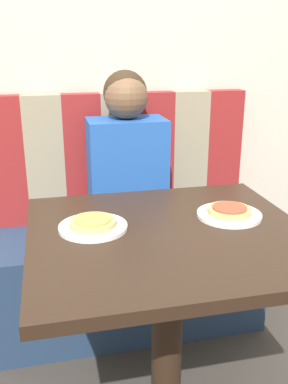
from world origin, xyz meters
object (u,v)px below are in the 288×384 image
at_px(person, 127,157).
at_px(pizza_left, 93,222).
at_px(plate_left, 93,227).
at_px(pizza_right, 229,210).
at_px(plate_right, 229,215).

distance_m(person, pizza_left, 0.65).
bearing_deg(person, plate_left, -109.65).
relative_size(person, plate_left, 3.48).
distance_m(person, pizza_right, 0.65).
relative_size(person, plate_right, 3.48).
height_order(plate_right, pizza_right, pizza_right).
relative_size(plate_right, pizza_left, 1.46).
xyz_separation_m(plate_right, pizza_left, (-0.43, 0.00, 0.02)).
distance_m(plate_left, pizza_right, 0.43).
bearing_deg(plate_left, pizza_left, 26.57).
height_order(plate_left, pizza_right, pizza_right).
xyz_separation_m(person, pizza_left, (-0.22, -0.61, -0.04)).
height_order(person, pizza_left, person).
bearing_deg(plate_left, person, 70.35).
height_order(person, plate_right, person).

